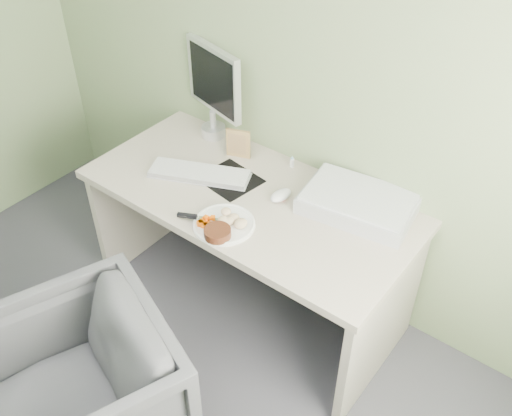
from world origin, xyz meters
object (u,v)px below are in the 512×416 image
Objects in this scene: scanner at (359,203)px; monitor at (213,87)px; desk_chair at (80,394)px; desk at (249,224)px; plate at (224,224)px.

scanner is 0.99× the size of monitor.
scanner is 1.43m from desk_chair.
desk is 3.24× the size of scanner.
plate is 0.55× the size of monitor.
plate is 0.56× the size of scanner.
scanner is (0.41, 0.45, 0.03)m from plate.
desk is 1.07m from desk_chair.
plate is at bearing -31.99° from monitor.
desk is at bearing 108.55° from desk_chair.
plate reaches higher than desk.
desk_chair is at bearing -96.51° from plate.
scanner reaches higher than desk.
monitor reaches higher than scanner.
desk is 0.31m from plate.
monitor is at bearing 133.45° from plate.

